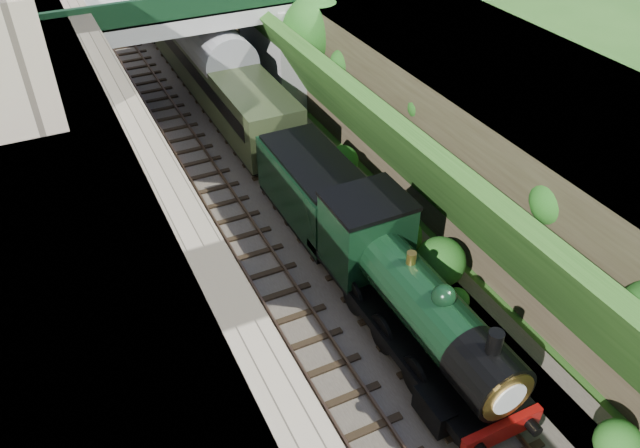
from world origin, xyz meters
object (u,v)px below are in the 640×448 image
at_px(road_bridge, 206,35).
at_px(tree, 317,32).
at_px(tender, 314,192).
at_px(locomotive, 410,298).

height_order(road_bridge, tree, road_bridge).
distance_m(road_bridge, tender, 13.34).
bearing_deg(locomotive, tree, 74.35).
bearing_deg(tender, locomotive, -90.00).
xyz_separation_m(locomotive, tender, (-0.00, 7.36, -0.27)).
height_order(tree, locomotive, tree).
distance_m(road_bridge, tree, 6.19).
bearing_deg(road_bridge, tree, -36.27).
bearing_deg(locomotive, tender, 90.00).
bearing_deg(tree, locomotive, -105.65).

